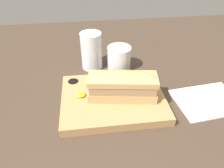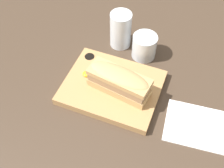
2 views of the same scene
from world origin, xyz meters
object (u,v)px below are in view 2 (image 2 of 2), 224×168
(sandwich, at_px, (119,81))
(water_glass, at_px, (121,32))
(serving_board, at_px, (112,87))
(napkin, at_px, (198,126))
(wine_glass, at_px, (144,47))

(sandwich, height_order, water_glass, water_glass)
(serving_board, distance_m, napkin, 0.28)
(water_glass, distance_m, napkin, 0.40)
(serving_board, relative_size, napkin, 1.45)
(sandwich, bearing_deg, water_glass, 109.19)
(serving_board, relative_size, wine_glass, 3.50)
(water_glass, bearing_deg, serving_board, -76.93)
(sandwich, bearing_deg, serving_board, 161.07)
(wine_glass, bearing_deg, water_glass, 165.86)
(serving_board, bearing_deg, sandwich, -18.93)
(wine_glass, bearing_deg, serving_board, -104.76)
(sandwich, xyz_separation_m, wine_glass, (0.02, 0.19, -0.03))
(serving_board, xyz_separation_m, water_glass, (-0.05, 0.20, 0.04))
(sandwich, xyz_separation_m, napkin, (0.25, -0.02, -0.06))
(water_glass, height_order, napkin, water_glass)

